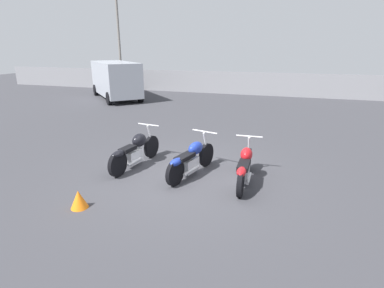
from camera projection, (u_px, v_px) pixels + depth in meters
The scene contains 8 objects.
ground_plane at pixel (184, 177), 7.29m from camera, with size 60.00×60.00×0.00m, color #38383D.
fence_back at pixel (254, 84), 19.57m from camera, with size 40.00×0.04×1.47m.
light_pole_left at pixel (117, 13), 19.75m from camera, with size 0.70×0.35×8.88m.
motorcycle_slot_0 at pixel (135, 151), 7.82m from camera, with size 0.66×2.12×0.99m.
motorcycle_slot_1 at pixel (191, 159), 7.26m from camera, with size 0.82×1.99×0.98m.
motorcycle_slot_2 at pixel (245, 167), 6.83m from camera, with size 0.63×2.02×0.96m.
parked_van at pixel (115, 79), 18.06m from camera, with size 4.91×4.89×2.19m.
traffic_cone_near at pixel (79, 199), 5.83m from camera, with size 0.34×0.34×0.37m.
Camera 1 is at (2.24, -6.31, 3.00)m, focal length 28.00 mm.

